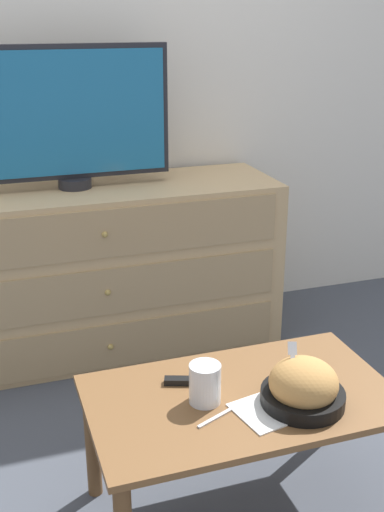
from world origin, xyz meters
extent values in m
plane|color=#474C56|center=(0.00, 0.00, 0.00)|extent=(12.00, 12.00, 0.00)
cube|color=white|center=(0.00, 0.03, 1.30)|extent=(12.00, 0.05, 2.60)
cube|color=tan|center=(0.07, -0.27, 0.36)|extent=(1.55, 0.47, 0.73)
cube|color=tan|center=(0.07, -0.51, 0.12)|extent=(1.43, 0.01, 0.19)
sphere|color=tan|center=(0.07, -0.51, 0.12)|extent=(0.02, 0.02, 0.02)
cube|color=tan|center=(0.07, -0.51, 0.36)|extent=(1.43, 0.01, 0.19)
sphere|color=tan|center=(0.07, -0.51, 0.36)|extent=(0.02, 0.02, 0.02)
cube|color=tan|center=(0.07, -0.51, 0.60)|extent=(1.43, 0.01, 0.19)
sphere|color=tan|center=(0.07, -0.51, 0.60)|extent=(0.02, 0.02, 0.02)
cylinder|color=#232328|center=(0.01, -0.24, 0.75)|extent=(0.14, 0.14, 0.04)
cube|color=#232328|center=(0.01, -0.23, 1.03)|extent=(0.79, 0.04, 0.52)
cube|color=#1E6B9E|center=(0.01, -0.26, 1.03)|extent=(0.75, 0.01, 0.48)
cube|color=brown|center=(0.26, -1.41, 0.39)|extent=(0.85, 0.50, 0.02)
cylinder|color=brown|center=(-0.13, -1.19, 0.19)|extent=(0.04, 0.04, 0.38)
cylinder|color=brown|center=(0.65, -1.19, 0.19)|extent=(0.04, 0.04, 0.38)
cylinder|color=black|center=(0.40, -1.50, 0.42)|extent=(0.23, 0.23, 0.04)
ellipsoid|color=tan|center=(0.40, -1.50, 0.47)|extent=(0.19, 0.19, 0.13)
cube|color=silver|center=(0.37, -1.49, 0.49)|extent=(0.04, 0.09, 0.12)
cube|color=silver|center=(0.39, -1.45, 0.55)|extent=(0.03, 0.03, 0.03)
cylinder|color=beige|center=(0.15, -1.40, 0.44)|extent=(0.08, 0.08, 0.07)
cylinder|color=white|center=(0.15, -1.40, 0.46)|extent=(0.09, 0.09, 0.11)
cube|color=white|center=(0.29, -1.50, 0.41)|extent=(0.19, 0.19, 0.00)
cube|color=silver|center=(0.18, -1.48, 0.41)|extent=(0.16, 0.08, 0.01)
cube|color=black|center=(0.14, -1.31, 0.41)|extent=(0.14, 0.08, 0.02)
camera|label=1|loc=(-0.35, -2.81, 1.40)|focal=45.00mm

